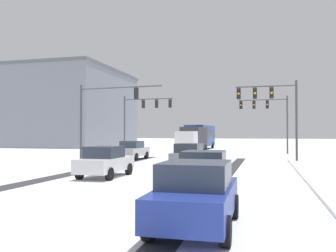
% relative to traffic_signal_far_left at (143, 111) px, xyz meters
% --- Properties ---
extents(wheel_track_left_lane, '(1.14, 29.51, 0.01)m').
position_rel_traffic_signal_far_left_xyz_m(wheel_track_left_lane, '(2.47, -19.39, -4.78)').
color(wheel_track_left_lane, '#38383D').
rests_on(wheel_track_left_lane, ground).
extents(wheel_track_right_lane, '(0.75, 29.51, 0.01)m').
position_rel_traffic_signal_far_left_xyz_m(wheel_track_right_lane, '(11.03, -19.39, -4.78)').
color(wheel_track_right_lane, '#38383D').
rests_on(wheel_track_right_lane, ground).
extents(traffic_signal_far_left, '(5.77, 0.45, 6.50)m').
position_rel_traffic_signal_far_left_xyz_m(traffic_signal_far_left, '(0.00, 0.00, 0.00)').
color(traffic_signal_far_left, '#47474C').
rests_on(traffic_signal_far_left, ground).
extents(traffic_signal_near_right, '(4.82, 0.40, 6.50)m').
position_rel_traffic_signal_far_left_xyz_m(traffic_signal_near_right, '(13.64, -8.01, -0.03)').
color(traffic_signal_near_right, '#47474C').
rests_on(traffic_signal_near_right, ground).
extents(traffic_signal_far_right, '(5.44, 0.56, 6.50)m').
position_rel_traffic_signal_far_left_xyz_m(traffic_signal_far_right, '(13.38, 4.13, -0.01)').
color(traffic_signal_far_right, '#47474C').
rests_on(traffic_signal_far_right, ground).
extents(traffic_signal_near_left, '(7.56, 0.72, 6.50)m').
position_rel_traffic_signal_far_left_xyz_m(traffic_signal_near_left, '(-0.12, -10.13, -0.26)').
color(traffic_signal_near_left, '#47474C').
rests_on(traffic_signal_near_left, ground).
extents(car_silver_lead, '(1.94, 4.15, 1.62)m').
position_rel_traffic_signal_far_left_xyz_m(car_silver_lead, '(1.88, -8.40, -3.96)').
color(car_silver_lead, '#B7BABF').
rests_on(car_silver_lead, ground).
extents(car_grey_second, '(1.95, 4.16, 1.62)m').
position_rel_traffic_signal_far_left_xyz_m(car_grey_second, '(8.17, -14.31, -3.96)').
color(car_grey_second, slate).
rests_on(car_grey_second, ground).
extents(car_white_third, '(1.84, 4.10, 1.62)m').
position_rel_traffic_signal_far_left_xyz_m(car_white_third, '(4.99, -20.63, -3.96)').
color(car_white_third, silver).
rests_on(car_white_third, ground).
extents(car_dark_green_fourth, '(1.92, 4.15, 1.62)m').
position_rel_traffic_signal_far_left_xyz_m(car_dark_green_fourth, '(10.82, -24.23, -3.96)').
color(car_dark_green_fourth, '#194C2D').
rests_on(car_dark_green_fourth, ground).
extents(car_blue_fifth, '(1.88, 4.12, 1.62)m').
position_rel_traffic_signal_far_left_xyz_m(car_blue_fifth, '(11.49, -29.44, -3.96)').
color(car_blue_fifth, '#233899').
rests_on(car_blue_fifth, ground).
extents(bus_oncoming, '(2.72, 11.01, 3.38)m').
position_rel_traffic_signal_far_left_xyz_m(bus_oncoming, '(4.25, 12.88, -2.79)').
color(bus_oncoming, '#284793').
rests_on(bus_oncoming, ground).
extents(box_truck_delivery, '(2.51, 7.47, 3.02)m').
position_rel_traffic_signal_far_left_xyz_m(box_truck_delivery, '(4.91, 3.26, -3.15)').
color(box_truck_delivery, silver).
rests_on(box_truck_delivery, ground).
extents(office_building_far_left_block, '(23.13, 22.01, 13.46)m').
position_rel_traffic_signal_far_left_xyz_m(office_building_far_left_block, '(-23.29, 19.71, 1.96)').
color(office_building_far_left_block, gray).
rests_on(office_building_far_left_block, ground).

